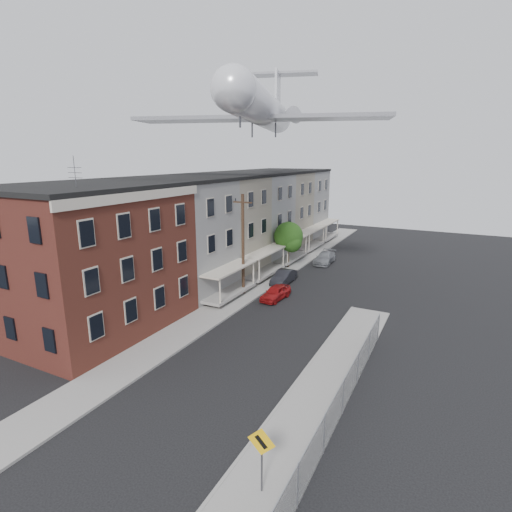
{
  "coord_description": "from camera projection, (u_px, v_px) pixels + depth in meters",
  "views": [
    {
      "loc": [
        10.95,
        -11.95,
        12.09
      ],
      "look_at": [
        0.97,
        7.62,
        6.61
      ],
      "focal_mm": 28.0,
      "sensor_mm": 36.0,
      "label": 1
    }
  ],
  "objects": [
    {
      "name": "ground",
      "position": [
        161.0,
        431.0,
        18.07
      ],
      "size": [
        120.0,
        120.0,
        0.0
      ],
      "primitive_type": "plane",
      "color": "black",
      "rests_on": "ground"
    },
    {
      "name": "sidewalk_left",
      "position": [
        272.0,
        276.0,
        41.23
      ],
      "size": [
        3.0,
        62.0,
        0.12
      ],
      "primitive_type": "cube",
      "color": "gray",
      "rests_on": "ground"
    },
    {
      "name": "sidewalk_right",
      "position": [
        319.0,
        394.0,
        20.82
      ],
      "size": [
        3.0,
        26.0,
        0.12
      ],
      "primitive_type": "cube",
      "color": "gray",
      "rests_on": "ground"
    },
    {
      "name": "curb_left",
      "position": [
        285.0,
        278.0,
        40.59
      ],
      "size": [
        0.15,
        62.0,
        0.14
      ],
      "primitive_type": "cube",
      "color": "gray",
      "rests_on": "ground"
    },
    {
      "name": "curb_right",
      "position": [
        293.0,
        387.0,
        21.46
      ],
      "size": [
        0.15,
        26.0,
        0.14
      ],
      "primitive_type": "cube",
      "color": "gray",
      "rests_on": "ground"
    },
    {
      "name": "corner_building",
      "position": [
        89.0,
        258.0,
        28.16
      ],
      "size": [
        10.31,
        12.3,
        12.15
      ],
      "color": "#3C1513",
      "rests_on": "ground"
    },
    {
      "name": "row_house_a",
      "position": [
        174.0,
        235.0,
        36.37
      ],
      "size": [
        11.98,
        7.0,
        10.3
      ],
      "color": "slate",
      "rests_on": "ground"
    },
    {
      "name": "row_house_b",
      "position": [
        216.0,
        224.0,
        42.42
      ],
      "size": [
        11.98,
        7.0,
        10.3
      ],
      "color": "gray",
      "rests_on": "ground"
    },
    {
      "name": "row_house_c",
      "position": [
        247.0,
        216.0,
        48.47
      ],
      "size": [
        11.98,
        7.0,
        10.3
      ],
      "color": "slate",
      "rests_on": "ground"
    },
    {
      "name": "row_house_d",
      "position": [
        271.0,
        209.0,
        54.52
      ],
      "size": [
        11.98,
        7.0,
        10.3
      ],
      "color": "gray",
      "rests_on": "ground"
    },
    {
      "name": "row_house_e",
      "position": [
        290.0,
        204.0,
        60.57
      ],
      "size": [
        11.98,
        7.0,
        10.3
      ],
      "color": "slate",
      "rests_on": "ground"
    },
    {
      "name": "chainlink_fence",
      "position": [
        343.0,
        395.0,
        19.07
      ],
      "size": [
        0.06,
        18.06,
        1.9
      ],
      "color": "gray",
      "rests_on": "ground"
    },
    {
      "name": "warning_sign",
      "position": [
        262.0,
        450.0,
        14.27
      ],
      "size": [
        1.1,
        0.11,
        2.8
      ],
      "color": "#515156",
      "rests_on": "ground"
    },
    {
      "name": "utility_pole",
      "position": [
        243.0,
        244.0,
        34.97
      ],
      "size": [
        1.8,
        0.26,
        9.0
      ],
      "color": "black",
      "rests_on": "ground"
    },
    {
      "name": "street_tree",
      "position": [
        289.0,
        238.0,
        43.7
      ],
      "size": [
        3.22,
        3.2,
        5.2
      ],
      "color": "black",
      "rests_on": "ground"
    },
    {
      "name": "car_near",
      "position": [
        276.0,
        293.0,
        34.63
      ],
      "size": [
        1.8,
        3.75,
        1.24
      ],
      "primitive_type": "imported",
      "rotation": [
        0.0,
        0.0,
        -0.1
      ],
      "color": "#9F1415",
      "rests_on": "ground"
    },
    {
      "name": "car_mid",
      "position": [
        284.0,
        277.0,
        39.02
      ],
      "size": [
        1.42,
        3.97,
        1.3
      ],
      "primitive_type": "imported",
      "rotation": [
        0.0,
        0.0,
        0.01
      ],
      "color": "black",
      "rests_on": "ground"
    },
    {
      "name": "car_far",
      "position": [
        325.0,
        258.0,
        46.38
      ],
      "size": [
        1.95,
        4.53,
        1.3
      ],
      "primitive_type": "imported",
      "rotation": [
        0.0,
        0.0,
        0.03
      ],
      "color": "slate",
      "rests_on": "ground"
    },
    {
      "name": "airplane",
      "position": [
        263.0,
        109.0,
        34.88
      ],
      "size": [
        21.49,
        24.59,
        7.11
      ],
      "color": "silver",
      "rests_on": "ground"
    }
  ]
}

